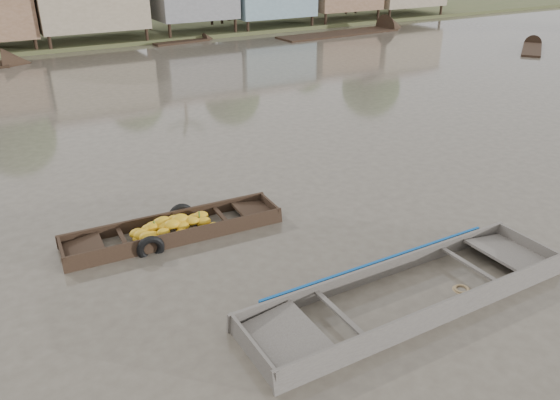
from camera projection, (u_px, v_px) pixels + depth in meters
ground at (295, 263)px, 11.64m from camera, size 120.00×120.00×0.00m
banana_boat at (172, 230)px, 12.65m from camera, size 5.12×1.49×0.69m
viewer_boat at (408, 297)px, 10.45m from camera, size 6.87×1.85×0.55m
distant_boats at (243, 47)px, 34.58m from camera, size 38.26×15.72×0.35m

